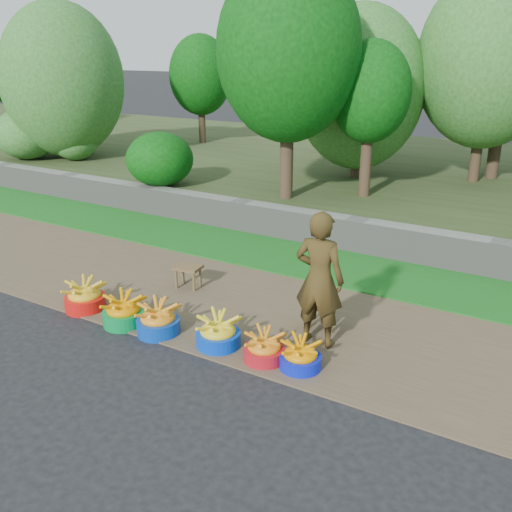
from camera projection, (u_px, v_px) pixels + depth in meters
The scene contains 15 objects.
ground_plane at pixel (212, 361), 6.11m from camera, with size 120.00×120.00×0.00m, color black.
dirt_shoulder at pixel (270, 316), 7.11m from camera, with size 80.00×2.50×0.02m, color brown.
grass_verge at pixel (335, 266), 8.72m from camera, with size 80.00×1.50×0.04m, color #18651B.
retaining_wall at pixel (357, 235), 9.31m from camera, with size 80.00×0.35×0.55m, color gray.
earth_bank at pixel (435, 180), 13.26m from camera, with size 80.00×10.00×0.50m, color #364421.
vegetation at pixel (433, 76), 10.94m from camera, with size 35.25×7.83×4.63m.
basin_a at pixel (85, 297), 7.26m from camera, with size 0.52×0.52×0.39m.
basin_b at pixel (124, 312), 6.87m from camera, with size 0.51×0.51×0.38m.
basin_c at pixel (158, 320), 6.65m from camera, with size 0.51×0.51×0.38m.
basin_d at pixel (218, 333), 6.35m from camera, with size 0.50×0.50×0.37m.
basin_e at pixel (264, 349), 6.06m from camera, with size 0.45×0.45×0.34m.
basin_f at pixel (300, 357), 5.91m from camera, with size 0.44×0.44×0.33m.
stool_left at pixel (188, 270), 7.86m from camera, with size 0.39×0.32×0.32m.
stool_right at pixel (321, 308), 6.70m from camera, with size 0.44×0.38×0.33m.
vendor_woman at pixel (319, 279), 6.20m from camera, with size 0.56×0.37×1.54m, color black.
Camera 1 is at (3.17, -4.33, 3.17)m, focal length 40.00 mm.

